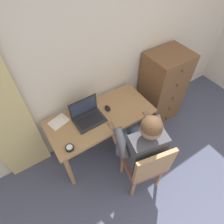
# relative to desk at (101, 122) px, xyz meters

# --- Properties ---
(wall_back) EXTENTS (4.80, 0.05, 2.50)m
(wall_back) POSITION_rel_desk_xyz_m (0.42, 0.36, 0.63)
(wall_back) COLOR beige
(wall_back) RESTS_ON ground_plane
(desk) EXTENTS (1.25, 0.59, 0.73)m
(desk) POSITION_rel_desk_xyz_m (0.00, 0.00, 0.00)
(desk) COLOR #9E754C
(desk) RESTS_ON ground_plane
(dresser) EXTENTS (0.56, 0.47, 1.13)m
(dresser) POSITION_rel_desk_xyz_m (1.09, 0.08, -0.06)
(dresser) COLOR brown
(dresser) RESTS_ON ground_plane
(chair) EXTENTS (0.49, 0.48, 0.90)m
(chair) POSITION_rel_desk_xyz_m (0.15, -0.70, -0.12)
(chair) COLOR brown
(chair) RESTS_ON ground_plane
(person_seated) EXTENTS (0.61, 0.64, 1.21)m
(person_seated) POSITION_rel_desk_xyz_m (0.19, -0.52, 0.07)
(person_seated) COLOR #6B84AD
(person_seated) RESTS_ON ground_plane
(laptop) EXTENTS (0.34, 0.26, 0.24)m
(laptop) POSITION_rel_desk_xyz_m (-0.14, 0.04, 0.16)
(laptop) COLOR #232326
(laptop) RESTS_ON desk
(computer_mouse) EXTENTS (0.07, 0.11, 0.03)m
(computer_mouse) POSITION_rel_desk_xyz_m (0.13, 0.04, 0.13)
(computer_mouse) COLOR black
(computer_mouse) RESTS_ON desk
(desk_clock) EXTENTS (0.09, 0.09, 0.03)m
(desk_clock) POSITION_rel_desk_xyz_m (-0.48, -0.21, 0.13)
(desk_clock) COLOR black
(desk_clock) RESTS_ON desk
(notebook_pad) EXTENTS (0.24, 0.20, 0.01)m
(notebook_pad) POSITION_rel_desk_xyz_m (-0.44, 0.17, 0.12)
(notebook_pad) COLOR silver
(notebook_pad) RESTS_ON desk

